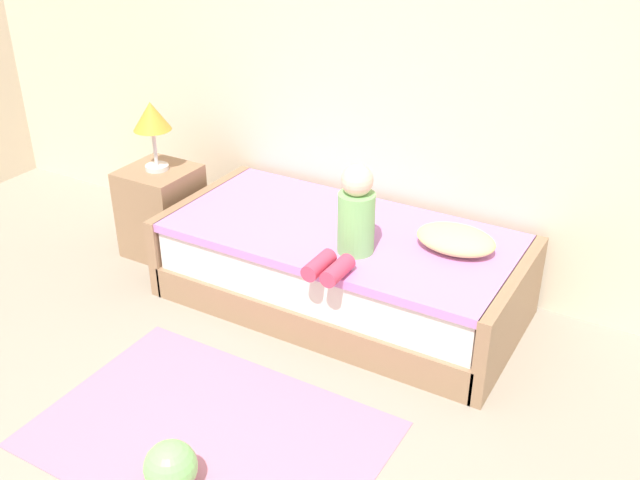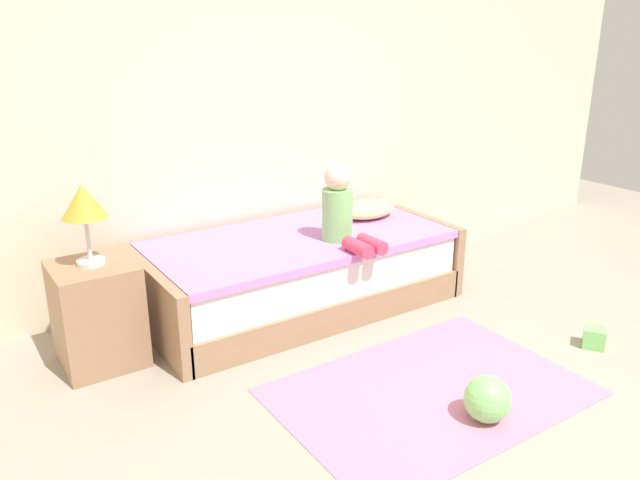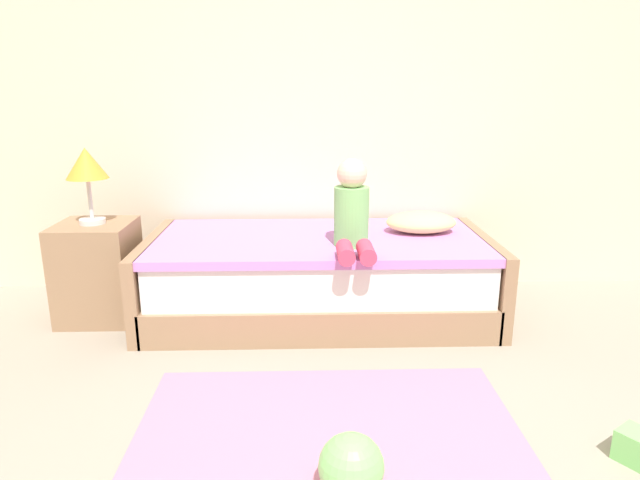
{
  "view_description": "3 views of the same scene",
  "coord_description": "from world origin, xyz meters",
  "px_view_note": "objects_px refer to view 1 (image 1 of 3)",
  "views": [
    {
      "loc": [
        1.5,
        -1.29,
        2.43
      ],
      "look_at": [
        -0.26,
        1.75,
        0.55
      ],
      "focal_mm": 41.07,
      "sensor_mm": 36.0,
      "label": 1
    },
    {
      "loc": [
        -2.33,
        -1.38,
        1.86
      ],
      "look_at": [
        -0.26,
        1.75,
        0.55
      ],
      "focal_mm": 35.25,
      "sensor_mm": 36.0,
      "label": 2
    },
    {
      "loc": [
        -0.35,
        -1.26,
        1.38
      ],
      "look_at": [
        -0.26,
        1.75,
        0.55
      ],
      "focal_mm": 31.06,
      "sensor_mm": 36.0,
      "label": 3
    }
  ],
  "objects_px": {
    "nightstand": "(162,211)",
    "table_lamp": "(152,119)",
    "child_figure": "(352,221)",
    "toy_ball": "(171,467)",
    "pillow": "(456,239)",
    "bed": "(341,268)"
  },
  "relations": [
    {
      "from": "child_figure",
      "to": "pillow",
      "type": "xyz_separation_m",
      "value": [
        0.46,
        0.33,
        -0.14
      ]
    },
    {
      "from": "bed",
      "to": "nightstand",
      "type": "relative_size",
      "value": 3.52
    },
    {
      "from": "child_figure",
      "to": "toy_ball",
      "type": "relative_size",
      "value": 2.21
    },
    {
      "from": "toy_ball",
      "to": "pillow",
      "type": "bearing_deg",
      "value": 71.49
    },
    {
      "from": "bed",
      "to": "pillow",
      "type": "relative_size",
      "value": 4.8
    },
    {
      "from": "child_figure",
      "to": "toy_ball",
      "type": "xyz_separation_m",
      "value": [
        -0.11,
        -1.4,
        -0.59
      ]
    },
    {
      "from": "nightstand",
      "to": "table_lamp",
      "type": "xyz_separation_m",
      "value": [
        0.0,
        0.0,
        0.64
      ]
    },
    {
      "from": "child_figure",
      "to": "pillow",
      "type": "relative_size",
      "value": 1.16
    },
    {
      "from": "nightstand",
      "to": "pillow",
      "type": "relative_size",
      "value": 1.36
    },
    {
      "from": "nightstand",
      "to": "table_lamp",
      "type": "distance_m",
      "value": 0.64
    },
    {
      "from": "child_figure",
      "to": "table_lamp",
      "type": "bearing_deg",
      "value": 172.28
    },
    {
      "from": "bed",
      "to": "toy_ball",
      "type": "distance_m",
      "value": 1.64
    },
    {
      "from": "bed",
      "to": "table_lamp",
      "type": "bearing_deg",
      "value": -179.12
    },
    {
      "from": "table_lamp",
      "to": "toy_ball",
      "type": "height_order",
      "value": "table_lamp"
    },
    {
      "from": "bed",
      "to": "toy_ball",
      "type": "xyz_separation_m",
      "value": [
        0.07,
        -1.63,
        -0.13
      ]
    },
    {
      "from": "table_lamp",
      "to": "toy_ball",
      "type": "distance_m",
      "value": 2.3
    },
    {
      "from": "nightstand",
      "to": "pillow",
      "type": "height_order",
      "value": "pillow"
    },
    {
      "from": "bed",
      "to": "child_figure",
      "type": "bearing_deg",
      "value": -51.45
    },
    {
      "from": "pillow",
      "to": "toy_ball",
      "type": "height_order",
      "value": "pillow"
    },
    {
      "from": "bed",
      "to": "table_lamp",
      "type": "relative_size",
      "value": 4.69
    },
    {
      "from": "nightstand",
      "to": "table_lamp",
      "type": "relative_size",
      "value": 1.33
    },
    {
      "from": "pillow",
      "to": "bed",
      "type": "bearing_deg",
      "value": -171.21
    }
  ]
}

